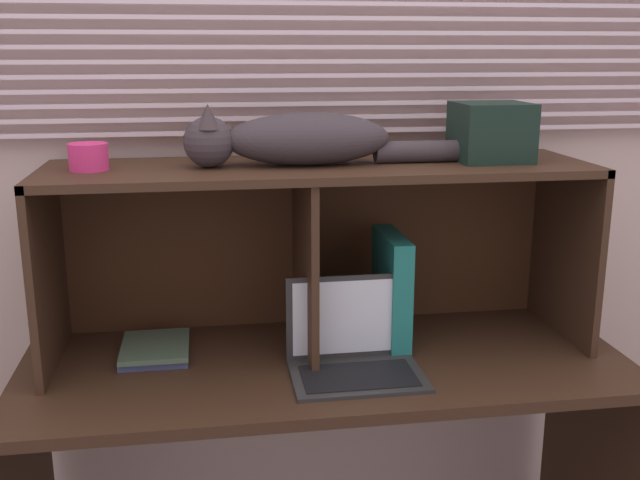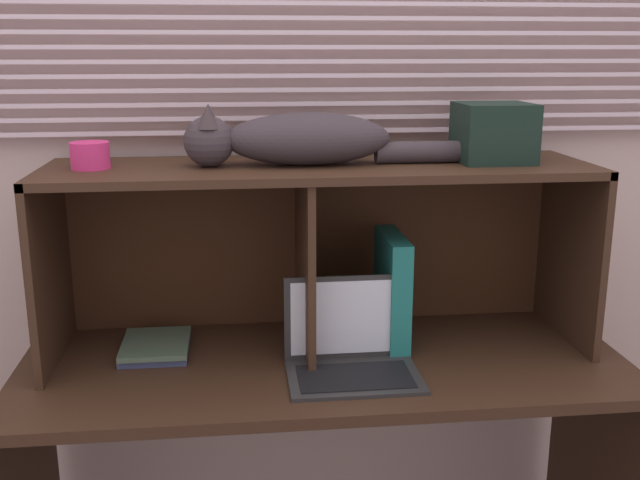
% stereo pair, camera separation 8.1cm
% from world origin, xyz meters
% --- Properties ---
extents(back_panel_with_blinds, '(4.40, 0.08, 2.50)m').
position_xyz_m(back_panel_with_blinds, '(0.00, 0.55, 1.26)').
color(back_panel_with_blinds, beige).
rests_on(back_panel_with_blinds, ground).
extents(desk, '(1.61, 0.64, 0.71)m').
position_xyz_m(desk, '(0.00, 0.19, 0.58)').
color(desk, '#382316').
rests_on(desk, ground).
extents(hutch_shelf_unit, '(1.44, 0.41, 0.51)m').
position_xyz_m(hutch_shelf_unit, '(-0.01, 0.33, 1.06)').
color(hutch_shelf_unit, '#382316').
rests_on(hutch_shelf_unit, desk).
extents(cat, '(0.74, 0.17, 0.16)m').
position_xyz_m(cat, '(-0.06, 0.29, 1.29)').
color(cat, '#383034').
rests_on(cat, hutch_shelf_unit).
extents(laptop, '(0.33, 0.23, 0.24)m').
position_xyz_m(laptop, '(0.06, 0.11, 0.76)').
color(laptop, '#2B2B2B').
rests_on(laptop, desk).
extents(binder_upright, '(0.06, 0.26, 0.31)m').
position_xyz_m(binder_upright, '(0.20, 0.29, 0.87)').
color(binder_upright, '#1D756E').
rests_on(binder_upright, desk).
extents(book_stack, '(0.18, 0.23, 0.04)m').
position_xyz_m(book_stack, '(-0.45, 0.30, 0.73)').
color(book_stack, '#3F4D79').
rests_on(book_stack, desk).
extents(small_basket, '(0.10, 0.10, 0.07)m').
position_xyz_m(small_basket, '(-0.59, 0.29, 1.25)').
color(small_basket, '#D93074').
rests_on(small_basket, hutch_shelf_unit).
extents(storage_box, '(0.19, 0.19, 0.16)m').
position_xyz_m(storage_box, '(0.47, 0.29, 1.30)').
color(storage_box, black).
rests_on(storage_box, hutch_shelf_unit).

